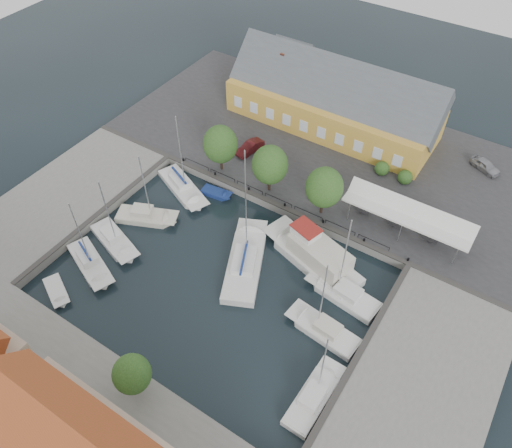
{
  "coord_description": "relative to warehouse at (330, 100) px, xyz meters",
  "views": [
    {
      "loc": [
        20.63,
        -25.76,
        41.74
      ],
      "look_at": [
        0.0,
        6.0,
        1.5
      ],
      "focal_mm": 35.0,
      "sensor_mm": 36.0,
      "label": 1
    }
  ],
  "objects": [
    {
      "name": "ground",
      "position": [
        2.6,
        -28.36,
        -4.43
      ],
      "size": [
        140.0,
        140.0,
        0.0
      ],
      "primitive_type": "plane",
      "color": "black",
      "rests_on": "ground"
    },
    {
      "name": "north_quay",
      "position": [
        2.6,
        -5.36,
        -3.93
      ],
      "size": [
        56.0,
        26.0,
        1.0
      ],
      "primitive_type": "cube",
      "color": "#2D2D30",
      "rests_on": "ground"
    },
    {
      "name": "west_quay",
      "position": [
        -19.4,
        -30.36,
        -3.93
      ],
      "size": [
        12.0,
        24.0,
        1.0
      ],
      "primitive_type": "cube",
      "color": "slate",
      "rests_on": "ground"
    },
    {
      "name": "east_quay",
      "position": [
        24.6,
        -30.36,
        -3.93
      ],
      "size": [
        12.0,
        24.0,
        1.0
      ],
      "primitive_type": "cube",
      "color": "slate",
      "rests_on": "ground"
    },
    {
      "name": "south_bank",
      "position": [
        2.6,
        -49.36,
        -3.93
      ],
      "size": [
        56.0,
        14.0,
        1.0
      ],
      "primitive_type": "cube",
      "color": "slate",
      "rests_on": "ground"
    },
    {
      "name": "quay_edge_fittings",
      "position": [
        2.62,
        -23.61,
        -3.37
      ],
      "size": [
        56.0,
        24.72,
        0.4
      ],
      "color": "#383533",
      "rests_on": "north_quay"
    },
    {
      "name": "warehouse",
      "position": [
        0.0,
        0.0,
        0.0
      ],
      "size": [
        28.56,
        14.0,
        9.55
      ],
      "color": "gold",
      "rests_on": "north_quay"
    },
    {
      "name": "tent_canopy",
      "position": [
        16.6,
        -13.86,
        -0.74
      ],
      "size": [
        14.0,
        4.0,
        2.83
      ],
      "color": "white",
      "rests_on": "north_quay"
    },
    {
      "name": "quay_trees",
      "position": [
        0.6,
        -16.36,
        0.45
      ],
      "size": [
        18.2,
        4.2,
        6.3
      ],
      "color": "black",
      "rests_on": "north_quay"
    },
    {
      "name": "car_silver",
      "position": [
        21.17,
        1.4,
        -2.76
      ],
      "size": [
        4.2,
        3.03,
        1.33
      ],
      "primitive_type": "imported",
      "rotation": [
        0.0,
        0.0,
        1.15
      ],
      "color": "#9EA0A6",
      "rests_on": "north_quay"
    },
    {
      "name": "car_red",
      "position": [
        -5.39,
        -11.54,
        -2.75
      ],
      "size": [
        2.21,
        4.32,
        1.36
      ],
      "primitive_type": "imported",
      "rotation": [
        0.0,
        0.0,
        -0.19
      ],
      "color": "#4E1215",
      "rests_on": "north_quay"
    },
    {
      "name": "center_sailboat",
      "position": [
        4.17,
        -26.9,
        -4.07
      ],
      "size": [
        7.74,
        11.58,
        15.22
      ],
      "color": "silver",
      "rests_on": "ground"
    },
    {
      "name": "trawler",
      "position": [
        10.15,
        -22.56,
        -3.41
      ],
      "size": [
        12.6,
        6.88,
        5.0
      ],
      "color": "silver",
      "rests_on": "ground"
    },
    {
      "name": "east_boat_a",
      "position": [
        14.79,
        -24.8,
        -4.17
      ],
      "size": [
        8.17,
        3.63,
        11.27
      ],
      "color": "silver",
      "rests_on": "ground"
    },
    {
      "name": "east_boat_b",
      "position": [
        15.03,
        -29.58,
        -4.17
      ],
      "size": [
        7.68,
        3.25,
        10.33
      ],
      "color": "silver",
      "rests_on": "ground"
    },
    {
      "name": "east_boat_c",
      "position": [
        17.31,
        -35.96,
        -4.17
      ],
      "size": [
        2.53,
        7.54,
        9.68
      ],
      "color": "silver",
      "rests_on": "ground"
    },
    {
      "name": "west_boat_a",
      "position": [
        -8.9,
        -21.21,
        -4.16
      ],
      "size": [
        9.14,
        5.88,
        11.84
      ],
      "color": "silver",
      "rests_on": "ground"
    },
    {
      "name": "west_boat_b",
      "position": [
        -9.33,
        -27.44,
        -4.17
      ],
      "size": [
        7.46,
        5.08,
        9.95
      ],
      "color": "beige",
      "rests_on": "ground"
    },
    {
      "name": "west_boat_c",
      "position": [
        -9.76,
        -32.12,
        -4.17
      ],
      "size": [
        7.72,
        4.52,
        10.19
      ],
      "color": "silver",
      "rests_on": "ground"
    },
    {
      "name": "west_boat_d",
      "position": [
        -9.63,
        -35.87,
        -4.16
      ],
      "size": [
        7.98,
        4.99,
        10.49
      ],
      "color": "silver",
      "rests_on": "ground"
    },
    {
      "name": "launch_sw",
      "position": [
        -9.94,
        -40.25,
        -4.34
      ],
      "size": [
        4.59,
        3.31,
        0.98
      ],
      "color": "silver",
      "rests_on": "ground"
    },
    {
      "name": "launch_nw",
      "position": [
        -4.99,
        -19.66,
        -4.34
      ],
      "size": [
        3.98,
        1.98,
        0.88
      ],
      "color": "navy",
      "rests_on": "ground"
    }
  ]
}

